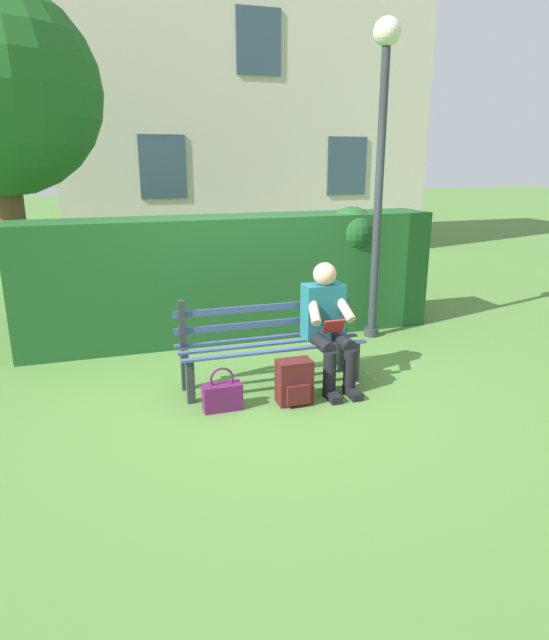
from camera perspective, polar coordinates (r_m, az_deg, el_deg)
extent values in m
plane|color=#517F38|center=(5.28, -0.34, -6.77)|extent=(60.00, 60.00, 0.00)
cube|color=#2D3338|center=(5.35, 8.31, -4.27)|extent=(0.07, 0.07, 0.41)
cube|color=#2D3338|center=(4.90, -8.74, -6.29)|extent=(0.07, 0.07, 0.41)
cube|color=#2D3338|center=(5.61, 6.96, -3.24)|extent=(0.07, 0.07, 0.41)
cube|color=#2D3338|center=(5.18, -9.29, -5.05)|extent=(0.07, 0.07, 0.41)
cube|color=#384C7A|center=(5.31, -1.00, -1.81)|extent=(1.75, 0.06, 0.02)
cube|color=#384C7A|center=(5.13, -0.34, -2.48)|extent=(1.75, 0.06, 0.02)
cube|color=#384C7A|center=(4.95, 0.36, -3.21)|extent=(1.75, 0.06, 0.02)
cube|color=#2D3338|center=(5.51, 6.94, 1.15)|extent=(0.06, 0.06, 0.42)
cube|color=#2D3338|center=(5.07, -9.59, -0.31)|extent=(0.06, 0.06, 0.42)
cube|color=#384C7A|center=(5.26, -0.97, -0.39)|extent=(1.75, 0.02, 0.06)
cube|color=#384C7A|center=(5.21, -0.98, 1.30)|extent=(1.75, 0.02, 0.06)
cube|color=#1E6672|center=(5.24, 5.05, 0.96)|extent=(0.38, 0.22, 0.52)
sphere|color=#D8AD8C|center=(5.14, 5.24, 4.76)|extent=(0.22, 0.22, 0.22)
cylinder|color=black|center=(5.17, 6.91, -2.11)|extent=(0.13, 0.42, 0.13)
cylinder|color=black|center=(5.09, 4.86, -2.34)|extent=(0.13, 0.42, 0.13)
cylinder|color=black|center=(5.07, 7.81, -5.33)|extent=(0.12, 0.12, 0.43)
cylinder|color=black|center=(4.99, 5.72, -5.62)|extent=(0.12, 0.12, 0.43)
cube|color=black|center=(5.07, 8.12, -7.52)|extent=(0.10, 0.24, 0.07)
cube|color=black|center=(4.99, 6.03, -7.84)|extent=(0.10, 0.24, 0.07)
cylinder|color=#D8AD8C|center=(5.16, 7.21, 1.35)|extent=(0.14, 0.32, 0.26)
cylinder|color=#D8AD8C|center=(5.04, 4.11, 1.08)|extent=(0.14, 0.32, 0.26)
cube|color=#B22626|center=(5.03, 6.17, -0.65)|extent=(0.20, 0.07, 0.13)
cube|color=#1E5123|center=(6.54, -4.26, 4.42)|extent=(4.88, 0.66, 1.44)
sphere|color=#1E5123|center=(6.86, 7.98, 9.14)|extent=(0.59, 0.59, 0.59)
sphere|color=#1E5123|center=(6.36, -15.32, 7.50)|extent=(0.53, 0.53, 0.53)
cylinder|color=brown|center=(7.95, -25.31, 7.72)|extent=(0.32, 0.32, 2.17)
cube|color=beige|center=(13.16, -3.60, 22.29)|extent=(7.83, 2.94, 6.84)
cube|color=#334756|center=(12.35, 7.52, 15.58)|extent=(0.90, 0.04, 1.20)
cube|color=#334756|center=(11.26, -11.53, 15.32)|extent=(0.90, 0.04, 1.20)
cube|color=#334756|center=(11.85, -1.66, 26.97)|extent=(0.90, 0.04, 1.20)
cube|color=#4C1919|center=(4.85, 2.06, -6.40)|extent=(0.30, 0.19, 0.40)
cube|color=#4C1919|center=(4.78, 2.52, -7.79)|extent=(0.21, 0.04, 0.17)
cylinder|color=#4C1919|center=(4.97, 2.62, -5.60)|extent=(0.04, 0.04, 0.24)
cylinder|color=#4C1919|center=(4.91, 0.62, -5.85)|extent=(0.04, 0.04, 0.24)
cube|color=#59194C|center=(4.77, -5.44, -7.95)|extent=(0.33, 0.15, 0.23)
torus|color=#59194C|center=(4.70, -5.49, -6.10)|extent=(0.21, 0.02, 0.21)
cylinder|color=#2D3338|center=(6.78, 10.02, -1.22)|extent=(0.17, 0.17, 0.10)
cylinder|color=#2D3338|center=(6.49, 10.72, 12.09)|extent=(0.10, 0.10, 3.24)
sphere|color=silver|center=(6.59, 11.62, 27.29)|extent=(0.29, 0.29, 0.29)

